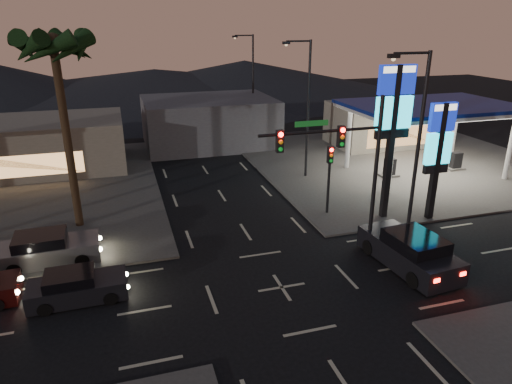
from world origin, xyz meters
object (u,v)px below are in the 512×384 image
object	(u,v)px
car_lane_a_front	(76,287)
car_lane_b_front	(47,250)
traffic_signal_mast	(345,156)
pylon_sign_short	(439,144)
suv_station	(410,251)
pylon_sign_tall	(394,113)
gas_station	(431,109)

from	to	relation	value
car_lane_a_front	car_lane_b_front	distance (m)	4.10
traffic_signal_mast	pylon_sign_short	bearing A→B (deg)	19.13
car_lane_b_front	suv_station	distance (m)	17.58
suv_station	car_lane_a_front	bearing A→B (deg)	173.74
pylon_sign_short	pylon_sign_tall	bearing A→B (deg)	158.20
gas_station	suv_station	distance (m)	15.91
car_lane_a_front	suv_station	world-z (taller)	suv_station
traffic_signal_mast	suv_station	world-z (taller)	traffic_signal_mast
car_lane_b_front	suv_station	world-z (taller)	suv_station
pylon_sign_short	car_lane_a_front	size ratio (longest dim) A/B	1.69
pylon_sign_short	suv_station	size ratio (longest dim) A/B	1.27
traffic_signal_mast	car_lane_a_front	world-z (taller)	traffic_signal_mast
traffic_signal_mast	pylon_sign_tall	bearing A→B (deg)	36.52
pylon_sign_tall	suv_station	xyz separation A→B (m)	(-1.99, -5.53, -5.57)
gas_station	traffic_signal_mast	world-z (taller)	traffic_signal_mast
traffic_signal_mast	suv_station	xyz separation A→B (m)	(2.75, -2.02, -4.40)
pylon_sign_tall	traffic_signal_mast	size ratio (longest dim) A/B	1.12
pylon_sign_short	traffic_signal_mast	xyz separation A→B (m)	(-7.24, -2.51, 0.57)
traffic_signal_mast	gas_station	bearing A→B (deg)	39.28
pylon_sign_short	traffic_signal_mast	size ratio (longest dim) A/B	0.88
car_lane_b_front	suv_station	size ratio (longest dim) A/B	0.88
traffic_signal_mast	car_lane_a_front	xyz separation A→B (m)	(-12.43, -0.36, -4.60)
pylon_sign_short	suv_station	bearing A→B (deg)	-134.73
gas_station	pylon_sign_tall	xyz separation A→B (m)	(-7.50, -6.50, 1.31)
gas_station	traffic_signal_mast	size ratio (longest dim) A/B	1.53
gas_station	traffic_signal_mast	xyz separation A→B (m)	(-12.24, -10.01, 0.15)
pylon_sign_short	car_lane_b_front	xyz separation A→B (m)	(-21.20, 0.93, -3.93)
car_lane_b_front	suv_station	xyz separation A→B (m)	(16.71, -5.47, 0.10)
car_lane_b_front	traffic_signal_mast	bearing A→B (deg)	-13.86
car_lane_b_front	suv_station	bearing A→B (deg)	-18.11
pylon_sign_short	traffic_signal_mast	world-z (taller)	traffic_signal_mast
gas_station	pylon_sign_short	distance (m)	9.02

